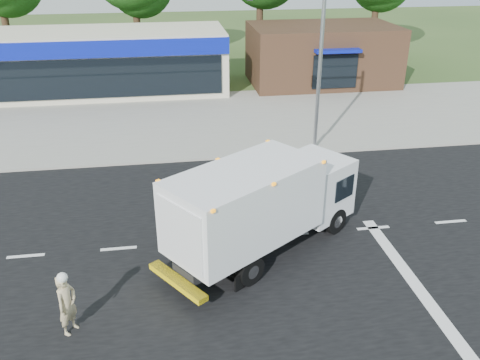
% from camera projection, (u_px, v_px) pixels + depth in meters
% --- Properties ---
extents(ground, '(120.00, 120.00, 0.00)m').
position_uv_depth(ground, '(292.00, 235.00, 17.91)').
color(ground, '#385123').
rests_on(ground, ground).
extents(road_asphalt, '(60.00, 14.00, 0.02)m').
position_uv_depth(road_asphalt, '(292.00, 235.00, 17.90)').
color(road_asphalt, black).
rests_on(road_asphalt, ground).
extents(sidewalk, '(60.00, 2.40, 0.12)m').
position_uv_depth(sidewalk, '(252.00, 147.00, 25.19)').
color(sidewalk, gray).
rests_on(sidewalk, ground).
extents(parking_apron, '(60.00, 9.00, 0.02)m').
position_uv_depth(parking_apron, '(236.00, 112.00, 30.38)').
color(parking_apron, gray).
rests_on(parking_apron, ground).
extents(lane_markings, '(55.20, 7.00, 0.01)m').
position_uv_depth(lane_markings, '(341.00, 252.00, 16.88)').
color(lane_markings, silver).
rests_on(lane_markings, road_asphalt).
extents(ems_box_truck, '(7.28, 6.02, 3.24)m').
position_uv_depth(ems_box_truck, '(262.00, 202.00, 16.17)').
color(ems_box_truck, black).
rests_on(ems_box_truck, ground).
extents(emergency_worker, '(0.69, 0.77, 1.87)m').
position_uv_depth(emergency_worker, '(67.00, 303.00, 13.15)').
color(emergency_worker, tan).
rests_on(emergency_worker, ground).
extents(retail_strip_mall, '(18.00, 6.20, 4.00)m').
position_uv_depth(retail_strip_mall, '(89.00, 62.00, 33.59)').
color(retail_strip_mall, beige).
rests_on(retail_strip_mall, ground).
extents(brown_storefront, '(10.00, 6.70, 4.00)m').
position_uv_depth(brown_storefront, '(322.00, 54.00, 35.79)').
color(brown_storefront, '#382316').
rests_on(brown_storefront, ground).
extents(traffic_signal_pole, '(3.51, 0.25, 8.00)m').
position_uv_depth(traffic_signal_pole, '(307.00, 49.00, 22.86)').
color(traffic_signal_pole, gray).
rests_on(traffic_signal_pole, ground).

